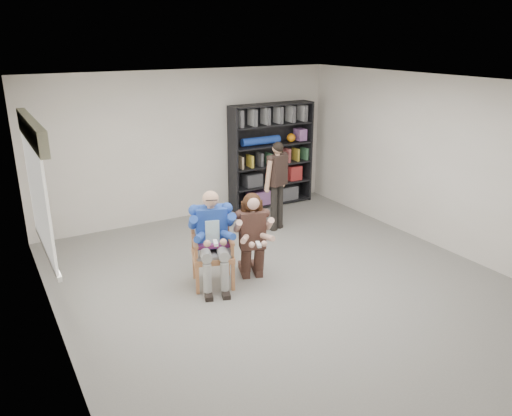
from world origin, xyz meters
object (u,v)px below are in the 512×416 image
armchair (213,250)px  standing_man (277,186)px  seated_man (212,239)px  bookshelf (271,156)px  kneeling_woman (253,238)px

armchair → standing_man: standing_man is taller
seated_man → standing_man: standing_man is taller
bookshelf → kneeling_woman: bearing=-125.9°
kneeling_woman → armchair: bearing=-173.6°
armchair → standing_man: bearing=53.6°
kneeling_woman → standing_man: (1.35, 1.49, 0.18)m
armchair → kneeling_woman: 0.60m
kneeling_woman → bookshelf: bearing=72.1°
seated_man → standing_man: size_ratio=0.86×
bookshelf → standing_man: (-0.65, -1.26, -0.24)m
armchair → bookshelf: bearing=63.7°
standing_man → kneeling_woman: bearing=-150.9°
armchair → seated_man: 0.16m
seated_man → kneeling_woman: 0.60m
seated_man → kneeling_woman: (0.58, -0.12, -0.06)m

